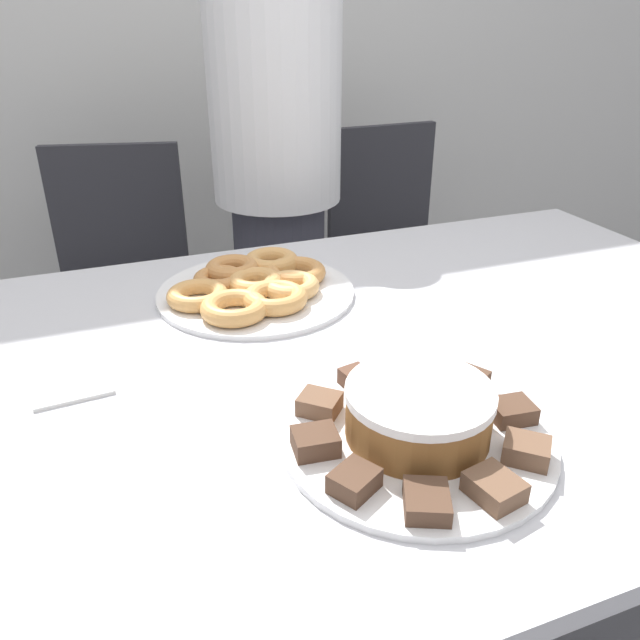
{
  "coord_description": "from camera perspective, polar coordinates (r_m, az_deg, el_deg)",
  "views": [
    {
      "loc": [
        -0.38,
        -0.81,
        1.26
      ],
      "look_at": [
        -0.06,
        0.01,
        0.82
      ],
      "focal_mm": 35.0,
      "sensor_mm": 36.0,
      "label": 1
    }
  ],
  "objects": [
    {
      "name": "napkin",
      "position": [
        1.0,
        -21.73,
        -5.64
      ],
      "size": [
        0.12,
        0.1,
        0.01
      ],
      "color": "white",
      "rests_on": "table"
    },
    {
      "name": "donut_6",
      "position": [
        1.26,
        -2.28,
        4.4
      ],
      "size": [
        0.12,
        0.12,
        0.03
      ],
      "color": "#D18E4C",
      "rests_on": "plate_donuts"
    },
    {
      "name": "lamington_9",
      "position": [
        0.91,
        3.34,
        -5.37
      ],
      "size": [
        0.05,
        0.05,
        0.02
      ],
      "rotation": [
        0.0,
        0.0,
        8.06
      ],
      "color": "brown",
      "rests_on": "plate_cake"
    },
    {
      "name": "lamington_7",
      "position": [
        0.92,
        13.3,
        -5.51
      ],
      "size": [
        0.07,
        0.07,
        0.03
      ],
      "rotation": [
        0.0,
        0.0,
        6.8
      ],
      "color": "#513828",
      "rests_on": "plate_cake"
    },
    {
      "name": "donut_7",
      "position": [
        1.31,
        -4.47,
        5.36
      ],
      "size": [
        0.11,
        0.11,
        0.03
      ],
      "color": "tan",
      "rests_on": "plate_donuts"
    },
    {
      "name": "lamington_4",
      "position": [
        0.75,
        15.79,
        -14.47
      ],
      "size": [
        0.06,
        0.07,
        0.03
      ],
      "rotation": [
        0.0,
        0.0,
        4.91
      ],
      "color": "brown",
      "rests_on": "plate_cake"
    },
    {
      "name": "lamington_5",
      "position": [
        0.81,
        18.35,
        -11.22
      ],
      "size": [
        0.07,
        0.07,
        0.03
      ],
      "rotation": [
        0.0,
        0.0,
        5.54
      ],
      "color": "brown",
      "rests_on": "plate_cake"
    },
    {
      "name": "lamington_3",
      "position": [
        0.72,
        9.73,
        -16.0
      ],
      "size": [
        0.07,
        0.07,
        0.02
      ],
      "rotation": [
        0.0,
        0.0,
        4.29
      ],
      "color": "#513828",
      "rests_on": "plate_cake"
    },
    {
      "name": "lamington_6",
      "position": [
        0.88,
        17.12,
        -7.95
      ],
      "size": [
        0.06,
        0.05,
        0.02
      ],
      "rotation": [
        0.0,
        0.0,
        6.17
      ],
      "color": "#513828",
      "rests_on": "plate_cake"
    },
    {
      "name": "donut_2",
      "position": [
        1.18,
        -11.13,
        2.22
      ],
      "size": [
        0.11,
        0.11,
        0.03
      ],
      "color": "tan",
      "rests_on": "plate_donuts"
    },
    {
      "name": "lamington_0",
      "position": [
        0.85,
        -0.04,
        -7.66
      ],
      "size": [
        0.07,
        0.07,
        0.03
      ],
      "rotation": [
        0.0,
        0.0,
        2.4
      ],
      "color": "brown",
      "rests_on": "plate_cake"
    },
    {
      "name": "frosted_cake",
      "position": [
        0.81,
        8.99,
        -8.26
      ],
      "size": [
        0.19,
        0.19,
        0.07
      ],
      "color": "brown",
      "rests_on": "plate_cake"
    },
    {
      "name": "table",
      "position": [
        1.07,
        3.22,
        -6.26
      ],
      "size": [
        1.69,
        1.06,
        0.76
      ],
      "color": "silver",
      "rests_on": "ground_plane"
    },
    {
      "name": "plate_donuts",
      "position": [
        1.22,
        -5.87,
        2.52
      ],
      "size": [
        0.38,
        0.38,
        0.01
      ],
      "color": "white",
      "rests_on": "table"
    },
    {
      "name": "office_chair_left",
      "position": [
        1.99,
        -17.53,
        0.75
      ],
      "size": [
        0.53,
        0.53,
        0.91
      ],
      "rotation": [
        0.0,
        0.0,
        -0.23
      ],
      "color": "black",
      "rests_on": "ground_plane"
    },
    {
      "name": "lamington_8",
      "position": [
        0.93,
        8.25,
        -4.61
      ],
      "size": [
        0.06,
        0.06,
        0.03
      ],
      "rotation": [
        0.0,
        0.0,
        7.43
      ],
      "color": "#513828",
      "rests_on": "plate_cake"
    },
    {
      "name": "plate_cake",
      "position": [
        0.83,
        8.79,
        -10.52
      ],
      "size": [
        0.35,
        0.35,
        0.01
      ],
      "color": "white",
      "rests_on": "table"
    },
    {
      "name": "donut_4",
      "position": [
        1.15,
        -4.12,
        2.04
      ],
      "size": [
        0.12,
        0.12,
        0.03
      ],
      "color": "tan",
      "rests_on": "plate_donuts"
    },
    {
      "name": "lamington_1",
      "position": [
        0.78,
        -0.43,
        -11.06
      ],
      "size": [
        0.06,
        0.05,
        0.03
      ],
      "rotation": [
        0.0,
        0.0,
        3.03
      ],
      "color": "#513828",
      "rests_on": "plate_cake"
    },
    {
      "name": "donut_1",
      "position": [
        1.24,
        -9.18,
        3.7
      ],
      "size": [
        0.1,
        0.1,
        0.03
      ],
      "color": "#C68447",
      "rests_on": "plate_donuts"
    },
    {
      "name": "office_chair_right",
      "position": [
        2.22,
        7.05,
        4.56
      ],
      "size": [
        0.46,
        0.46,
        0.91
      ],
      "rotation": [
        0.0,
        0.0,
        0.04
      ],
      "color": "black",
      "rests_on": "ground_plane"
    },
    {
      "name": "donut_0",
      "position": [
        1.22,
        -5.92,
        3.44
      ],
      "size": [
        0.11,
        0.11,
        0.03
      ],
      "color": "tan",
      "rests_on": "plate_donuts"
    },
    {
      "name": "lamington_2",
      "position": [
        0.73,
        3.16,
        -14.48
      ],
      "size": [
        0.07,
        0.06,
        0.03
      ],
      "rotation": [
        0.0,
        0.0,
        3.66
      ],
      "color": "#513828",
      "rests_on": "plate_cake"
    },
    {
      "name": "donut_8",
      "position": [
        1.28,
        -7.98,
        4.6
      ],
      "size": [
        0.11,
        0.11,
        0.04
      ],
      "color": "#C68447",
      "rests_on": "plate_donuts"
    },
    {
      "name": "donut_5",
      "position": [
        1.2,
        -2.68,
        3.14
      ],
      "size": [
        0.11,
        0.11,
        0.03
      ],
      "color": "#E5AD66",
      "rests_on": "plate_donuts"
    },
    {
      "name": "person_standing",
      "position": [
        1.8,
        -3.93,
        12.88
      ],
      "size": [
        0.35,
        0.35,
        1.59
      ],
      "color": "#383842",
      "rests_on": "ground_plane"
    },
    {
      "name": "donut_3",
      "position": [
        1.12,
        -7.84,
        1.1
      ],
      "size": [
        0.12,
        0.12,
        0.03
      ],
      "color": "tan",
      "rests_on": "plate_donuts"
    }
  ]
}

